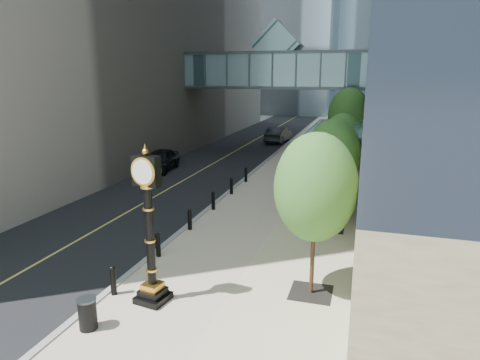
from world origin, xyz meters
name	(u,v)px	position (x,y,z in m)	size (l,w,h in m)	color
ground	(175,325)	(0.00, 0.00, 0.00)	(320.00, 320.00, 0.00)	gray
road	(264,135)	(-7.00, 40.00, 0.01)	(8.00, 180.00, 0.02)	black
sidewalk	(331,137)	(1.00, 40.00, 0.03)	(8.00, 180.00, 0.06)	#C5B198
curb	(297,136)	(-3.00, 40.00, 0.04)	(0.25, 180.00, 0.07)	gray
skywalk	(277,68)	(-3.00, 28.00, 7.71)	(17.00, 4.20, 5.80)	slate
entrance_canopy	(338,130)	(3.48, 14.00, 4.19)	(3.00, 8.00, 4.38)	#383F44
bollard_row	(202,210)	(-2.70, 9.00, 0.51)	(0.20, 16.20, 0.90)	black
street_trees	(343,133)	(3.60, 16.31, 3.76)	(3.02, 28.56, 6.20)	black
street_clock	(150,238)	(-1.24, 1.00, 2.23)	(1.08, 1.08, 5.01)	black
trash_bin	(88,315)	(-2.29, -0.94, 0.51)	(0.52, 0.52, 0.90)	black
pedestrian	(311,186)	(2.19, 13.43, 1.01)	(0.69, 0.46, 1.90)	#A6A398
car_near	(160,160)	(-9.93, 18.56, 0.83)	(1.92, 4.78, 1.63)	black
car_far	(278,135)	(-4.20, 34.86, 0.84)	(1.74, 4.99, 1.65)	black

